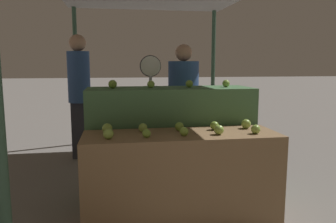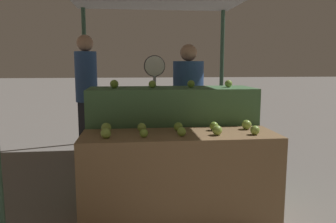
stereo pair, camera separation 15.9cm
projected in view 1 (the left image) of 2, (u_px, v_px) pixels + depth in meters
name	position (u px, v px, depth m)	size (l,w,h in m)	color
ground_plane	(181.00, 220.00, 2.94)	(60.00, 60.00, 0.00)	slate
display_counter_front	(181.00, 178.00, 2.89)	(1.69, 0.55, 0.80)	olive
display_counter_back	(170.00, 142.00, 3.45)	(1.69, 0.55, 1.15)	#4C7A4C
apple_front_0	(108.00, 134.00, 2.61)	(0.08, 0.08, 0.08)	#8EB247
apple_front_1	(147.00, 133.00, 2.66)	(0.07, 0.07, 0.07)	#7AA338
apple_front_2	(184.00, 131.00, 2.73)	(0.08, 0.08, 0.08)	#84AD3D
apple_front_3	(219.00, 130.00, 2.78)	(0.08, 0.08, 0.08)	#8EB247
apple_front_4	(256.00, 129.00, 2.81)	(0.08, 0.08, 0.08)	#8EB247
apple_front_5	(107.00, 128.00, 2.82)	(0.09, 0.09, 0.09)	#8EB247
apple_front_6	(143.00, 128.00, 2.88)	(0.08, 0.08, 0.08)	#8EB247
apple_front_7	(180.00, 127.00, 2.92)	(0.08, 0.08, 0.08)	#7AA338
apple_front_8	(214.00, 126.00, 2.97)	(0.08, 0.08, 0.08)	#7AA338
apple_front_9	(246.00, 124.00, 3.04)	(0.09, 0.09, 0.09)	#8EB247
apple_back_0	(113.00, 84.00, 3.26)	(0.09, 0.09, 0.09)	#7AA338
apple_back_1	(151.00, 84.00, 3.32)	(0.08, 0.08, 0.08)	#8EB247
apple_back_2	(189.00, 84.00, 3.39)	(0.08, 0.08, 0.08)	#7AA338
apple_back_3	(226.00, 83.00, 3.45)	(0.08, 0.08, 0.08)	#8EB247
produce_scale	(151.00, 90.00, 3.99)	(0.26, 0.20, 1.49)	#99999E
person_vendor_at_scale	(183.00, 99.00, 4.27)	(0.53, 0.53, 1.64)	#2D2D38
person_customer_left	(79.00, 87.00, 4.72)	(0.37, 0.37, 1.80)	#2D2D38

